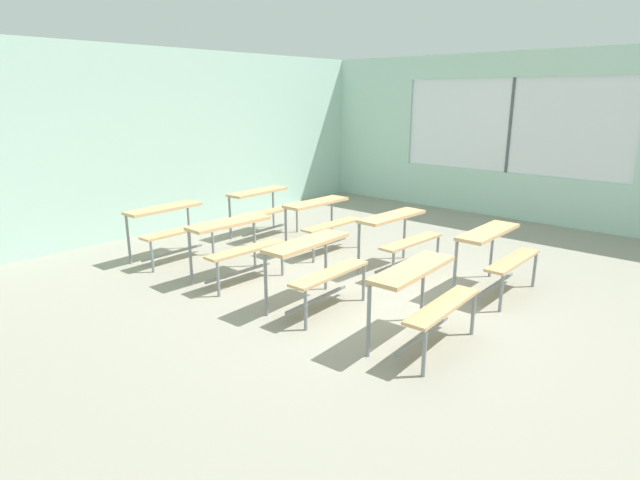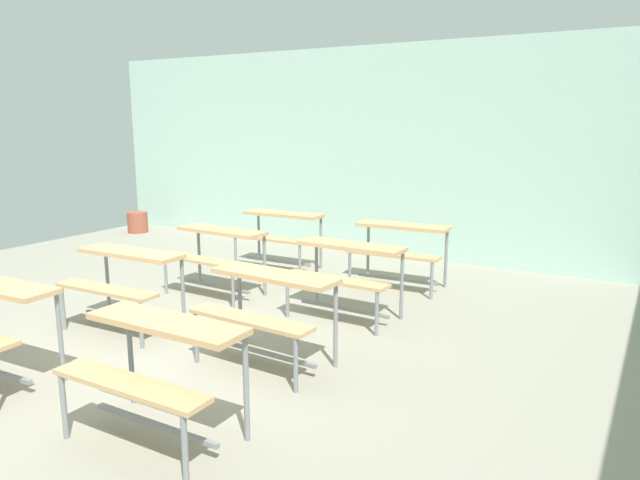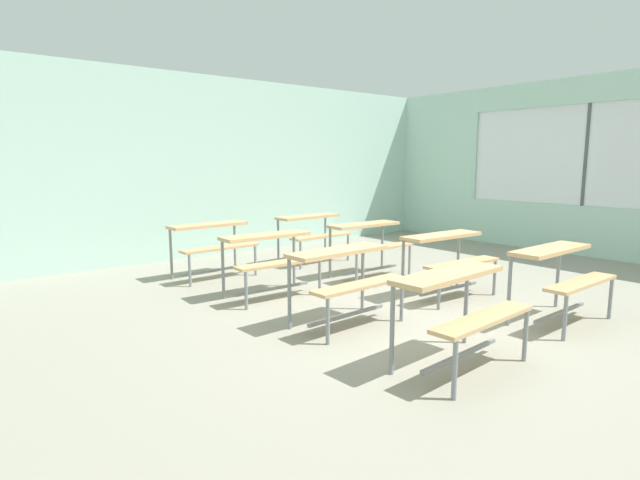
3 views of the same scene
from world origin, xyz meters
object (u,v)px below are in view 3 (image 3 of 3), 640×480
Objects in this scene: desk_bench_r0c1 at (561,267)px; desk_bench_r3c1 at (313,227)px; desk_bench_r1c0 at (345,269)px; desk_bench_r2c0 at (271,250)px; desk_bench_r2c1 at (369,237)px; desk_bench_r0c0 at (460,297)px; desk_bench_r3c0 at (212,237)px; desk_bench_r1c1 at (449,250)px.

desk_bench_r0c1 is 3.93m from desk_bench_r3c1.
desk_bench_r0c1 is 2.15m from desk_bench_r1c0.
desk_bench_r1c0 and desk_bench_r2c0 have the same top height.
desk_bench_r3c1 is at bearing 90.56° from desk_bench_r2c1.
desk_bench_r2c1 is at bearing 2.70° from desk_bench_r2c0.
desk_bench_r2c0 is (-0.00, 1.32, 0.00)m from desk_bench_r1c0.
desk_bench_r0c0 is at bearing -120.30° from desk_bench_r2c1.
desk_bench_r3c1 is (1.74, -0.03, 0.00)m from desk_bench_r3c0.
desk_bench_r2c1 is at bearing 55.49° from desk_bench_r0c0.
desk_bench_r0c0 is 1.32m from desk_bench_r1c0.
desk_bench_r2c1 is 0.99× the size of desk_bench_r3c1.
desk_bench_r1c0 is 1.32m from desk_bench_r2c0.
desk_bench_r2c0 and desk_bench_r3c1 have the same top height.
desk_bench_r0c1 is at bearing -91.93° from desk_bench_r3c1.
desk_bench_r2c0 is at bearing -177.79° from desk_bench_r2c1.
desk_bench_r1c1 is 3.17m from desk_bench_r3c0.
desk_bench_r0c1 is 0.98× the size of desk_bench_r1c1.
desk_bench_r2c0 is 1.00× the size of desk_bench_r2c1.
desk_bench_r2c0 is 0.99× the size of desk_bench_r3c1.
desk_bench_r0c0 and desk_bench_r2c1 have the same top height.
desk_bench_r1c1 and desk_bench_r3c1 have the same top height.
desk_bench_r3c0 is (-1.72, 1.33, 0.00)m from desk_bench_r2c1.
desk_bench_r0c0 is 1.01× the size of desk_bench_r2c1.
desk_bench_r1c1 is (1.64, 1.33, 0.00)m from desk_bench_r0c0.
desk_bench_r3c1 is at bearing 40.39° from desk_bench_r2c0.
desk_bench_r0c0 is 4.31m from desk_bench_r3c1.
desk_bench_r0c1 and desk_bench_r1c1 have the same top height.
desk_bench_r1c0 is (-1.73, 1.27, 0.00)m from desk_bench_r0c1.
desk_bench_r3c0 is 1.74m from desk_bench_r3c1.
desk_bench_r3c0 is at bearing 89.35° from desk_bench_r1c0.
desk_bench_r0c0 is at bearing -88.07° from desk_bench_r2c0.
desk_bench_r1c1 is at bearing 93.25° from desk_bench_r0c1.
desk_bench_r1c0 is 2.69m from desk_bench_r3c0.
desk_bench_r1c0 is at bearing 87.25° from desk_bench_r0c0.
desk_bench_r1c0 and desk_bench_r3c0 have the same top height.
desk_bench_r2c0 and desk_bench_r2c1 have the same top height.
desk_bench_r1c0 is 1.01× the size of desk_bench_r2c1.
desk_bench_r2c0 and desk_bench_r3c0 have the same top height.
desk_bench_r1c1 is at bearing 36.25° from desk_bench_r0c0.
desk_bench_r1c0 is at bearing -88.10° from desk_bench_r2c0.
desk_bench_r1c0 is at bearing -90.27° from desk_bench_r3c0.
desk_bench_r0c1 and desk_bench_r2c1 have the same top height.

